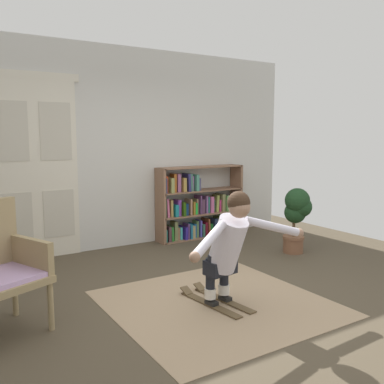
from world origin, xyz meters
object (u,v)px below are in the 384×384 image
(potted_plant, at_px, (297,213))
(person_skier, at_px, (229,242))
(bookshelf, at_px, (198,208))
(skis_pair, at_px, (215,300))

(potted_plant, distance_m, person_skier, 2.27)
(bookshelf, bearing_deg, skis_pair, -119.38)
(person_skier, bearing_deg, skis_pair, 96.85)
(bookshelf, height_order, skis_pair, bookshelf)
(potted_plant, xyz_separation_m, person_skier, (-2.00, -1.08, 0.09))
(bookshelf, height_order, person_skier, same)
(skis_pair, bearing_deg, bookshelf, 60.62)
(skis_pair, height_order, person_skier, person_skier)
(potted_plant, xyz_separation_m, skis_pair, (-2.02, -0.88, -0.54))
(bookshelf, distance_m, potted_plant, 1.62)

